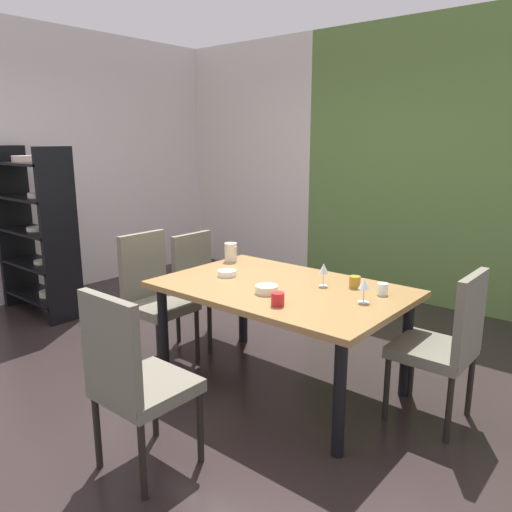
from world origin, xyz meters
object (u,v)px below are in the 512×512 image
object	(u,v)px
serving_bowl_north	(227,273)
cup_west	(355,282)
chair_head_near	(132,377)
cup_rear	(278,299)
display_shelf	(36,230)
chair_left_near	(154,292)
serving_bowl_near_shelf	(267,289)
pitcher_corner	(231,252)
cup_left	(383,289)
chair_left_far	(202,281)
chair_right_far	(447,341)
wine_glass_east	(364,285)
wine_glass_south	(324,269)
dining_table	(281,297)

from	to	relation	value
serving_bowl_north	cup_west	bearing A→B (deg)	21.54
chair_head_near	cup_rear	xyz separation A→B (m)	(0.23, 0.89, 0.23)
chair_head_near	display_shelf	xyz separation A→B (m)	(-2.78, 0.95, 0.29)
chair_left_near	serving_bowl_near_shelf	bearing A→B (deg)	93.88
cup_rear	pitcher_corner	world-z (taller)	pitcher_corner
chair_head_near	cup_left	xyz separation A→B (m)	(0.62, 1.49, 0.23)
serving_bowl_north	pitcher_corner	world-z (taller)	pitcher_corner
chair_left_far	serving_bowl_north	bearing A→B (deg)	61.90
serving_bowl_north	chair_left_far	bearing A→B (deg)	151.90
cup_left	pitcher_corner	bearing A→B (deg)	178.35
pitcher_corner	cup_west	bearing A→B (deg)	-0.57
cup_west	pitcher_corner	distance (m)	1.14
chair_right_far	chair_left_far	bearing A→B (deg)	90.00
wine_glass_east	cup_left	bearing A→B (deg)	84.58
display_shelf	wine_glass_south	world-z (taller)	display_shelf
display_shelf	wine_glass_east	world-z (taller)	display_shelf
dining_table	chair_right_far	size ratio (longest dim) A/B	1.71
dining_table	wine_glass_south	world-z (taller)	wine_glass_south
chair_head_near	pitcher_corner	world-z (taller)	chair_head_near
chair_right_far	display_shelf	distance (m)	3.87
chair_left_far	serving_bowl_north	xyz separation A→B (m)	(0.58, -0.31, 0.24)
chair_right_far	cup_west	distance (m)	0.68
serving_bowl_north	dining_table	bearing A→B (deg)	6.16
chair_left_near	wine_glass_south	world-z (taller)	chair_left_near
cup_rear	cup_left	world-z (taller)	cup_rear
dining_table	serving_bowl_north	xyz separation A→B (m)	(-0.45, -0.05, 0.10)
chair_left_far	serving_bowl_near_shelf	bearing A→B (deg)	67.02
chair_head_near	wine_glass_south	distance (m)	1.46
chair_left_far	cup_rear	xyz separation A→B (m)	(1.26, -0.60, 0.26)
cup_rear	chair_right_far	bearing A→B (deg)	36.30
chair_head_near	serving_bowl_north	distance (m)	1.28
chair_right_far	wine_glass_south	bearing A→B (deg)	95.27
wine_glass_east	pitcher_corner	xyz separation A→B (m)	(-1.33, 0.25, -0.03)
wine_glass_east	cup_west	bearing A→B (deg)	128.67
chair_right_far	chair_left_far	xyz separation A→B (m)	(-2.07, 0.00, -0.02)
chair_left_far	chair_left_near	bearing A→B (deg)	-0.83
cup_west	serving_bowl_near_shelf	bearing A→B (deg)	-128.27
chair_left_near	serving_bowl_north	size ratio (longest dim) A/B	7.47
dining_table	cup_west	xyz separation A→B (m)	(0.40, 0.29, 0.12)
chair_left_near	wine_glass_south	size ratio (longest dim) A/B	6.32
dining_table	serving_bowl_north	world-z (taller)	serving_bowl_north
chair_head_near	cup_rear	world-z (taller)	chair_head_near
chair_left_near	chair_left_far	xyz separation A→B (m)	(0.01, 0.52, -0.03)
wine_glass_south	pitcher_corner	distance (m)	0.96
serving_bowl_north	cup_left	bearing A→B (deg)	16.15
display_shelf	serving_bowl_near_shelf	world-z (taller)	display_shelf
wine_glass_east	chair_right_far	bearing A→B (deg)	25.65
pitcher_corner	serving_bowl_near_shelf	bearing A→B (deg)	-32.66
dining_table	cup_west	size ratio (longest dim) A/B	21.09
dining_table	chair_head_near	xyz separation A→B (m)	(-0.01, -1.23, -0.11)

